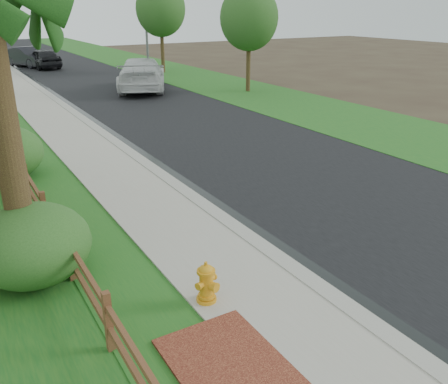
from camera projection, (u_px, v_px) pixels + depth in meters
ground at (304, 297)px, 8.92m from camera, size 120.00×120.00×0.00m
road at (74, 72)px, 39.10m from camera, size 8.00×90.00×0.02m
curb at (20, 75)px, 37.09m from camera, size 0.40×90.00×0.12m
wet_gutter at (25, 75)px, 37.27m from camera, size 0.50×90.00×0.00m
sidewalk at (2, 76)px, 36.48m from camera, size 2.20×90.00×0.10m
verge_far at (152, 66)px, 42.37m from camera, size 6.00×90.00×0.04m
brick_patch at (233, 371)px, 7.05m from camera, size 1.60×2.40×0.11m
ranch_fence at (35, 195)px, 12.11m from camera, size 0.12×16.92×1.10m
fire_hydrant at (206, 283)px, 8.52m from camera, size 0.52×0.43×0.80m
white_suv at (142, 74)px, 30.21m from camera, size 5.42×7.54×2.03m
dark_car_mid at (43, 58)px, 40.86m from camera, size 2.47×5.08×1.67m
dark_car_far at (28, 57)px, 41.86m from camera, size 3.62×5.42×1.69m
shrub_a at (40, 233)px, 10.24m from camera, size 1.90×1.90×1.09m
shrub_b at (32, 245)px, 9.21m from camera, size 2.64×2.64×1.58m
shrub_d at (2, 153)px, 14.70m from camera, size 3.02×3.02×1.69m
tree_near_right at (249, 18)px, 28.52m from camera, size 3.54×3.54×6.37m
tree_mid_right at (161, 9)px, 36.81m from camera, size 3.86×3.86×7.00m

